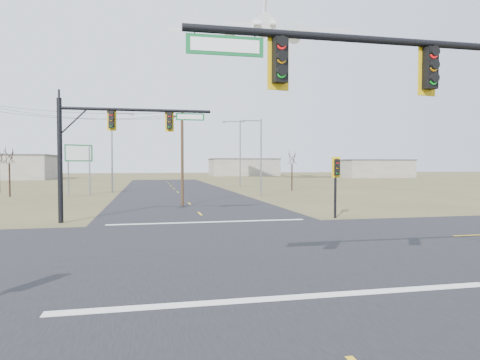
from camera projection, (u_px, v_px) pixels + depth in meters
name	position (u px, v px, depth m)	size (l,w,h in m)	color
ground	(233.00, 246.00, 18.53)	(320.00, 320.00, 0.00)	brown
road_ew	(233.00, 245.00, 18.53)	(160.00, 14.00, 0.02)	black
road_ns	(233.00, 245.00, 18.53)	(14.00, 160.00, 0.02)	black
stop_bar_near	(287.00, 298.00, 11.20)	(12.00, 0.40, 0.01)	silver
stop_bar_far	(209.00, 222.00, 25.86)	(12.00, 0.40, 0.01)	silver
mast_arm_near	(440.00, 98.00, 10.99)	(10.43, 0.48, 7.20)	black
mast_arm_far	(110.00, 134.00, 26.13)	(9.24, 0.47, 7.49)	black
pedestal_signal_ne	(336.00, 173.00, 27.80)	(0.63, 0.53, 4.04)	black
utility_pole_near	(182.00, 156.00, 35.78)	(1.86, 0.89, 8.08)	#45311D
highway_sign	(79.00, 159.00, 48.49)	(2.86, 1.28, 5.76)	slate
streetlight_a	(259.00, 153.00, 47.10)	(2.36, 0.22, 8.51)	slate
streetlight_b	(239.00, 150.00, 64.95)	(2.83, 0.27, 10.20)	slate
streetlight_c	(114.00, 147.00, 52.49)	(2.81, 0.45, 10.01)	slate
bare_tree_a	(9.00, 155.00, 46.05)	(3.06, 3.06, 5.69)	black
bare_tree_c	(292.00, 158.00, 57.14)	(2.74, 2.74, 5.63)	black
warehouse_mid	(244.00, 168.00, 131.16)	(20.00, 12.00, 5.00)	#A6A293
warehouse_right	(375.00, 169.00, 113.02)	(18.00, 10.00, 4.50)	#A6A293
jet_airliner	(262.00, 27.00, 82.12)	(26.66, 28.06, 16.32)	white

